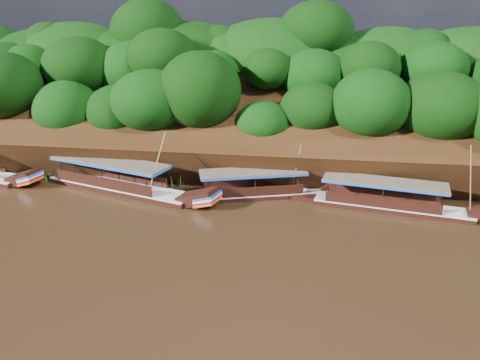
# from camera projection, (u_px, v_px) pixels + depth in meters

# --- Properties ---
(ground) EXTENTS (160.00, 160.00, 0.00)m
(ground) POSITION_uv_depth(u_px,v_px,m) (236.00, 240.00, 32.97)
(ground) COLOR black
(ground) RESTS_ON ground
(riverbank) EXTENTS (120.00, 30.06, 19.40)m
(riverbank) POSITION_uv_depth(u_px,v_px,m) (267.00, 133.00, 53.39)
(riverbank) COLOR black
(riverbank) RESTS_ON ground
(boat_0) EXTENTS (14.70, 4.52, 6.62)m
(boat_0) POSITION_uv_depth(u_px,v_px,m) (402.00, 205.00, 37.45)
(boat_0) COLOR black
(boat_0) RESTS_ON ground
(boat_1) EXTENTS (13.58, 5.88, 5.16)m
(boat_1) POSITION_uv_depth(u_px,v_px,m) (269.00, 190.00, 40.41)
(boat_1) COLOR black
(boat_1) RESTS_ON ground
(boat_2) EXTENTS (16.96, 7.12, 6.39)m
(boat_2) POSITION_uv_depth(u_px,v_px,m) (127.00, 186.00, 41.21)
(boat_2) COLOR black
(boat_2) RESTS_ON ground
(reeds) EXTENTS (48.73, 2.37, 2.23)m
(reeds) POSITION_uv_depth(u_px,v_px,m) (227.00, 180.00, 41.73)
(reeds) COLOR #205C17
(reeds) RESTS_ON ground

